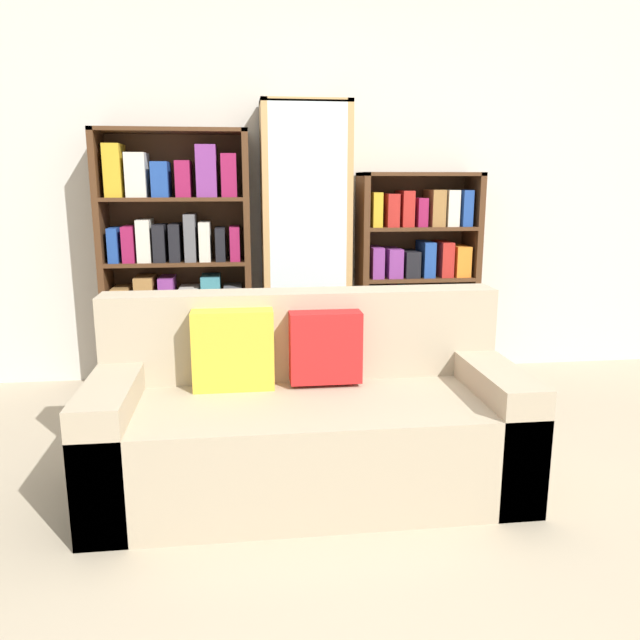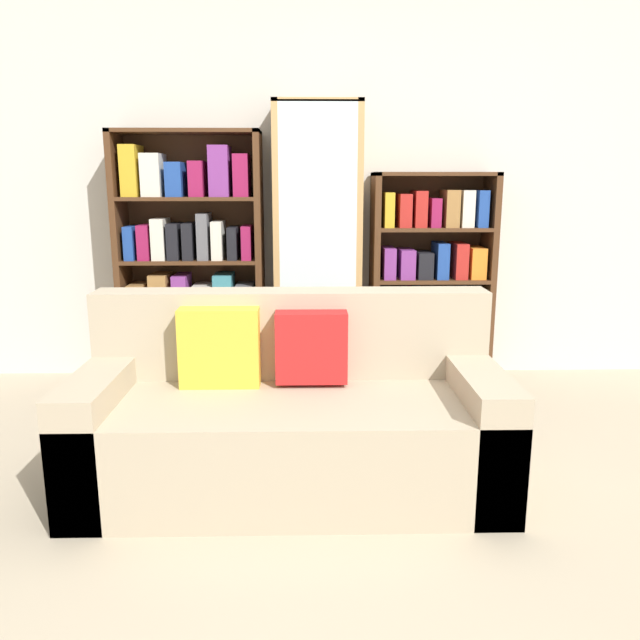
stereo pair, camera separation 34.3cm
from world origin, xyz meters
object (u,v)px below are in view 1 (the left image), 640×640
Objects in this scene: display_cabinet at (305,249)px; bookshelf_right at (417,281)px; wine_bottle at (419,386)px; bookshelf_left at (178,268)px; couch at (307,420)px.

display_cabinet reaches higher than bookshelf_right.
wine_bottle is (-0.16, -0.67, -0.53)m from bookshelf_right.
bookshelf_right is (0.77, 0.02, -0.24)m from display_cabinet.
couch is at bearing -65.46° from bookshelf_left.
display_cabinet reaches higher than wine_bottle.
display_cabinet is (0.83, -0.02, 0.12)m from bookshelf_left.
bookshelf_left is 4.61× the size of wine_bottle.
bookshelf_left is at bearing 178.84° from display_cabinet.
couch is 5.12× the size of wine_bottle.
bookshelf_right is at bearing 0.01° from bookshelf_left.
couch is at bearing -95.73° from display_cabinet.
couch is 1.32× the size of bookshelf_right.
bookshelf_left is 0.84m from display_cabinet.
bookshelf_left is at bearing -179.99° from bookshelf_right.
bookshelf_left is (-0.69, 1.50, 0.49)m from couch.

